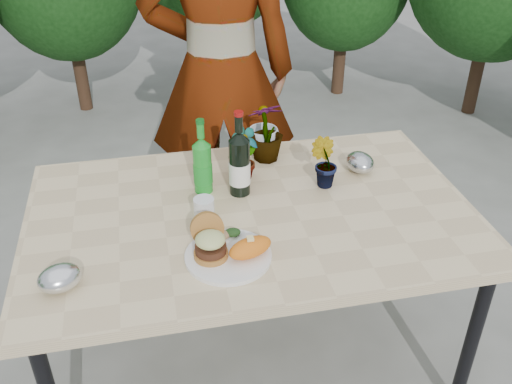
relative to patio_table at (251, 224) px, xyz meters
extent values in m
plane|color=slate|center=(0.00, 0.00, -0.69)|extent=(80.00, 80.00, 0.00)
cube|color=beige|center=(0.00, 0.00, 0.04)|extent=(1.60, 1.00, 0.04)
cylinder|color=black|center=(0.72, -0.42, -0.34)|extent=(0.05, 0.05, 0.71)
cylinder|color=black|center=(-0.72, 0.42, -0.34)|extent=(0.05, 0.05, 0.71)
cylinder|color=black|center=(0.72, 0.42, -0.34)|extent=(0.05, 0.05, 0.71)
cylinder|color=#382316|center=(-0.80, 2.80, -0.48)|extent=(0.10, 0.10, 0.42)
cylinder|color=#382316|center=(0.30, 3.00, -0.44)|extent=(0.10, 0.10, 0.50)
cylinder|color=#382316|center=(1.30, 2.70, -0.50)|extent=(0.10, 0.10, 0.38)
cylinder|color=#382316|center=(2.20, 2.10, -0.47)|extent=(0.10, 0.10, 0.44)
cylinder|color=white|center=(-0.13, -0.25, 0.06)|extent=(0.28, 0.28, 0.01)
cylinder|color=#B7722D|center=(-0.18, -0.25, 0.08)|extent=(0.11, 0.11, 0.02)
cylinder|color=#472314|center=(-0.18, -0.25, 0.10)|extent=(0.10, 0.10, 0.02)
ellipsoid|color=beige|center=(-0.18, -0.25, 0.14)|extent=(0.10, 0.10, 0.04)
cylinder|color=#B7722D|center=(-0.18, -0.17, 0.13)|extent=(0.11, 0.06, 0.11)
ellipsoid|color=orange|center=(-0.06, -0.27, 0.10)|extent=(0.17, 0.12, 0.06)
ellipsoid|color=olive|center=(-0.13, -0.16, 0.08)|extent=(0.04, 0.04, 0.02)
ellipsoid|color=#193814|center=(-0.10, -0.15, 0.09)|extent=(0.06, 0.04, 0.03)
cylinder|color=black|center=(-0.02, 0.13, 0.17)|extent=(0.08, 0.08, 0.22)
cylinder|color=white|center=(-0.02, 0.13, 0.15)|extent=(0.08, 0.08, 0.09)
cone|color=black|center=(-0.02, 0.13, 0.29)|extent=(0.08, 0.08, 0.04)
cylinder|color=black|center=(-0.02, 0.13, 0.34)|extent=(0.03, 0.03, 0.06)
cylinder|color=maroon|center=(-0.02, 0.13, 0.38)|extent=(0.03, 0.03, 0.02)
cylinder|color=#1A9126|center=(-0.15, 0.17, 0.15)|extent=(0.07, 0.07, 0.19)
cylinder|color=#198C26|center=(-0.15, 0.17, 0.13)|extent=(0.07, 0.07, 0.08)
cone|color=#1A9126|center=(-0.15, 0.17, 0.27)|extent=(0.07, 0.07, 0.03)
cylinder|color=#1A9126|center=(-0.15, 0.17, 0.31)|extent=(0.03, 0.03, 0.06)
cylinder|color=#0C5919|center=(-0.15, 0.17, 0.35)|extent=(0.03, 0.03, 0.01)
cylinder|color=white|center=(-0.17, -0.03, 0.10)|extent=(0.07, 0.07, 0.09)
imported|color=#306121|center=(0.02, 0.23, 0.17)|extent=(0.15, 0.14, 0.23)
imported|color=#28521C|center=(0.30, 0.12, 0.15)|extent=(0.13, 0.14, 0.19)
imported|color=#2B591E|center=(0.14, 0.37, 0.18)|extent=(0.16, 0.16, 0.25)
imported|color=white|center=(0.14, 0.44, 0.11)|extent=(0.15, 0.15, 0.10)
ellipsoid|color=silver|center=(-0.64, -0.28, 0.10)|extent=(0.16, 0.15, 0.08)
ellipsoid|color=#B4B6BB|center=(0.48, 0.19, 0.10)|extent=(0.13, 0.15, 0.08)
imported|color=#8B5A45|center=(0.02, 0.82, 0.27)|extent=(0.77, 0.56, 1.93)
camera|label=1|loc=(-0.33, -1.66, 1.22)|focal=40.00mm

